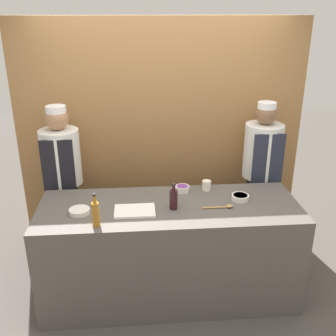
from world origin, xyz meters
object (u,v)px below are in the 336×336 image
Objects in this scene: bottle_wine at (174,199)px; wooden_spoon at (222,207)px; sauce_bowl_white at (79,211)px; bottle_amber at (96,214)px; cup_cream at (207,185)px; chef_left at (63,181)px; chef_right at (261,175)px; cutting_board at (135,211)px; sauce_bowl_brown at (240,197)px; sauce_bowl_purple at (182,188)px.

wooden_spoon is (0.41, -0.02, -0.08)m from bottle_wine.
sauce_bowl_white is 0.28m from bottle_amber.
bottle_wine is 0.48m from cup_cream.
bottle_wine reaches higher than wooden_spoon.
sauce_bowl_white is 0.10× the size of chef_left.
sauce_bowl_white is at bearing -71.15° from chef_left.
cup_cream is at bearing -149.32° from chef_right.
bottle_wine is at bearing 176.52° from wooden_spoon.
bottle_amber reaches higher than cup_cream.
chef_right is (1.29, 0.75, -0.04)m from cutting_board.
sauce_bowl_brown reaches higher than cutting_board.
sauce_bowl_purple is 0.35m from bottle_wine.
chef_left reaches higher than sauce_bowl_white.
cup_cream is (0.34, 0.34, -0.04)m from bottle_wine.
sauce_bowl_purple is 0.08× the size of chef_right.
chef_right reaches higher than wooden_spoon.
sauce_bowl_purple is 0.84× the size of sauce_bowl_brown.
cup_cream is 0.06× the size of chef_left.
bottle_wine is at bearing -143.55° from chef_right.
sauce_bowl_purple is 0.92m from bottle_amber.
cutting_board is 0.37m from bottle_amber.
chef_right reaches higher than bottle_amber.
cup_cream is at bearing -15.35° from chef_left.
sauce_bowl_purple is 0.46m from wooden_spoon.
sauce_bowl_brown is at bearing -121.70° from chef_right.
cup_cream is 0.73m from chef_right.
cup_cream is (-0.26, 0.23, 0.02)m from sauce_bowl_brown.
cup_cream is at bearing 45.26° from bottle_wine.
sauce_bowl_white is at bearing -174.36° from sauce_bowl_brown.
chef_left is (-1.62, 0.60, -0.05)m from sauce_bowl_brown.
chef_right is at bearing 30.68° from cup_cream.
wooden_spoon is (-0.19, -0.14, -0.01)m from sauce_bowl_brown.
sauce_bowl_white is 1.17m from cup_cream.
bottle_wine is 0.14× the size of chef_right.
bottle_wine is at bearing 6.10° from cutting_board.
bottle_amber reaches higher than cutting_board.
bottle_amber is 0.17× the size of chef_left.
cutting_board is 1.45× the size of bottle_wine.
chef_right is at bearing 36.45° from bottle_wine.
sauce_bowl_brown is 0.34m from cup_cream.
bottle_amber is at bearing -66.83° from chef_left.
sauce_bowl_white is 0.61× the size of bottle_amber.
cutting_board is 1.02m from chef_left.
bottle_wine reaches higher than cutting_board.
bottle_amber is (-1.21, -0.35, 0.08)m from sauce_bowl_brown.
cup_cream reaches higher than sauce_bowl_purple.
chef_left is at bearing 159.69° from sauce_bowl_brown.
cup_cream is (1.11, 0.36, 0.02)m from sauce_bowl_white.
sauce_bowl_brown is at bearing 36.28° from wooden_spoon.
wooden_spoon is (0.29, -0.35, -0.02)m from sauce_bowl_purple.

